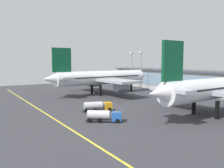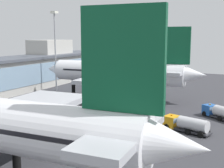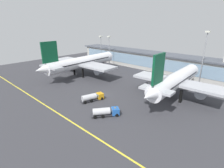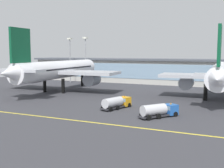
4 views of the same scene
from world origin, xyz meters
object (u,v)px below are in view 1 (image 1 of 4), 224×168
(apron_light_mast_east, at_px, (132,64))
(baggage_tug_near, at_px, (105,116))
(fuel_tanker_truck, at_px, (98,106))
(apron_light_mast_centre, at_px, (141,64))
(airliner_near_left, at_px, (102,78))
(airliner_near_right, at_px, (212,89))

(apron_light_mast_east, bearing_deg, baggage_tug_near, -42.63)
(fuel_tanker_truck, relative_size, apron_light_mast_centre, 0.46)
(airliner_near_left, height_order, fuel_tanker_truck, airliner_near_left)
(apron_light_mast_centre, bearing_deg, apron_light_mast_east, -179.09)
(apron_light_mast_east, bearing_deg, fuel_tanker_truck, -46.80)
(airliner_near_left, height_order, baggage_tug_near, airliner_near_left)
(airliner_near_right, distance_m, apron_light_mast_centre, 61.62)
(baggage_tug_near, relative_size, apron_light_mast_east, 0.43)
(baggage_tug_near, bearing_deg, airliner_near_right, 17.81)
(airliner_near_right, bearing_deg, airliner_near_left, 93.29)
(airliner_near_left, height_order, apron_light_mast_centre, airliner_near_left)
(fuel_tanker_truck, bearing_deg, airliner_near_right, -25.48)
(airliner_near_left, distance_m, apron_light_mast_east, 30.25)
(airliner_near_left, distance_m, fuel_tanker_truck, 36.66)
(airliner_near_right, relative_size, apron_light_mast_centre, 2.36)
(fuel_tanker_truck, height_order, apron_light_mast_centre, apron_light_mast_centre)
(apron_light_mast_east, bearing_deg, airliner_near_left, -64.85)
(baggage_tug_near, distance_m, apron_light_mast_centre, 70.56)
(fuel_tanker_truck, height_order, baggage_tug_near, same)
(apron_light_mast_east, bearing_deg, apron_light_mast_centre, 0.91)
(airliner_near_left, xyz_separation_m, apron_light_mast_east, (-12.60, 26.84, 5.99))
(airliner_near_left, distance_m, apron_light_mast_centre, 28.03)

